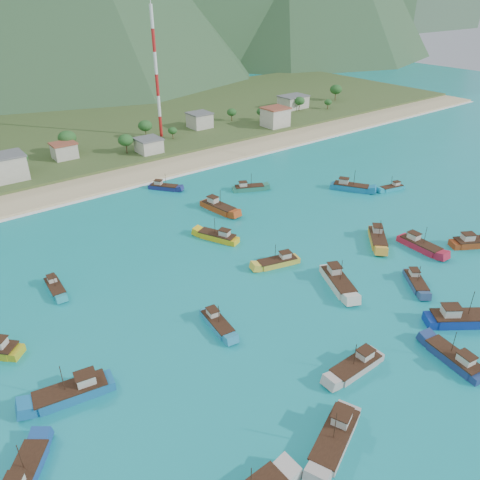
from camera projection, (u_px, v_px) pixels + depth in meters
ground at (279, 292)px, 94.88m from camera, size 600.00×600.00×0.00m
beach at (115, 179)px, 149.84m from camera, size 400.00×18.00×1.20m
land at (52, 136)px, 192.28m from camera, size 400.00×110.00×2.40m
surf_line at (128, 188)px, 143.23m from camera, size 400.00×2.50×0.08m
village at (114, 142)px, 168.78m from camera, size 218.73×28.87×7.46m
vegetation at (76, 147)px, 163.10m from camera, size 274.62×25.50×8.41m
radio_tower at (156, 74)px, 175.69m from camera, size 1.20×1.20×47.33m
boat_0 at (278, 262)px, 103.82m from camera, size 10.14×5.20×5.75m
boat_2 at (377, 239)px, 113.03m from camera, size 10.29×10.32×6.65m
boat_3 at (392, 188)px, 142.10m from camera, size 8.48×4.05×4.82m
boat_4 at (474, 243)px, 111.34m from camera, size 11.52×8.53×6.70m
boat_5 at (55, 288)px, 95.32m from camera, size 3.05×8.67×5.04m
boat_6 at (461, 319)px, 85.63m from camera, size 12.61×10.55×7.57m
boat_8 at (338, 282)px, 96.59m from camera, size 8.14×12.24×7.01m
boat_9 at (73, 393)px, 70.35m from camera, size 12.34×5.47×7.04m
boat_11 at (416, 282)px, 96.95m from camera, size 7.58×8.79×5.33m
boat_12 at (217, 324)px, 85.14m from camera, size 3.84×9.47×5.44m
boat_15 at (335, 438)px, 63.30m from camera, size 12.44×7.90×7.09m
boat_16 at (454, 359)px, 76.91m from camera, size 4.79×10.85×6.19m
boat_19 at (164, 187)px, 142.37m from camera, size 7.80×8.95×5.45m
boat_21 at (23, 479)px, 58.25m from camera, size 9.05×10.39×6.32m
boat_23 at (350, 187)px, 141.73m from camera, size 8.94×11.63×6.82m
boat_24 at (420, 246)px, 110.22m from camera, size 3.79×11.08×6.46m
boat_26 at (356, 366)px, 75.39m from camera, size 10.46×3.10×6.18m
boat_27 at (218, 208)px, 128.82m from camera, size 5.02×11.90×6.82m
boat_28 at (218, 237)px, 114.12m from camera, size 7.11×10.69×6.12m
boat_29 at (249, 188)px, 141.54m from camera, size 10.03×6.79×5.76m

